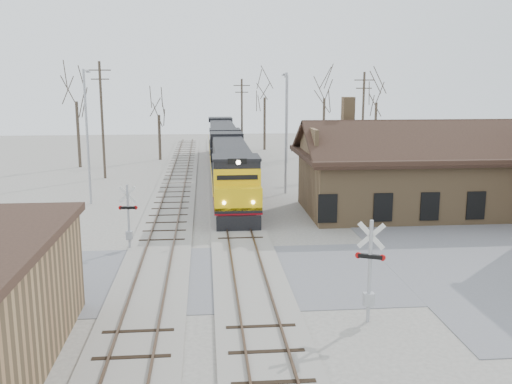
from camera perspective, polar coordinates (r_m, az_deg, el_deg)
ground at (r=27.35m, az=-0.76°, el=-8.29°), size 140.00×140.00×0.00m
road at (r=27.34m, az=-0.76°, el=-8.27°), size 60.00×9.00×0.03m
track_main at (r=41.74m, az=-2.34°, el=-1.30°), size 3.40×90.00×0.24m
track_siding at (r=41.77m, az=-8.51°, el=-1.41°), size 3.40×90.00×0.24m
depot at (r=40.75m, az=14.95°, el=1.37°), size 15.20×9.31×7.90m
locomotive_lead at (r=43.11m, az=-2.48°, el=2.12°), size 2.93×19.64×4.36m
locomotive_trailing at (r=62.84m, az=-3.34°, el=5.01°), size 2.93×19.64×4.13m
crossbuck_near at (r=22.17m, az=11.29°, el=-8.11°), size 1.07×0.55×4.01m
crossbuck_far at (r=31.52m, az=-12.63°, el=-2.64°), size 1.03×0.27×3.61m
streetlight_a at (r=43.44m, az=-16.52°, el=5.94°), size 0.25×2.04×9.83m
streetlight_b at (r=45.68m, az=3.01°, el=6.50°), size 0.25×2.04×9.61m
streetlight_c at (r=62.70m, az=3.12°, el=7.76°), size 0.25×2.04×9.51m
utility_pole_a at (r=54.45m, az=-15.14°, el=7.14°), size 2.00×0.24×10.69m
utility_pole_b at (r=70.04m, az=-1.42°, el=7.71°), size 2.00×0.24×9.10m
utility_pole_c at (r=58.57m, az=10.63°, el=7.16°), size 2.00×0.24×9.79m
tree_a at (r=62.03m, az=-17.59°, el=9.66°), size 4.55×4.55×11.15m
tree_b at (r=65.71m, az=-9.72°, el=8.33°), size 3.41×3.41×8.35m
tree_c at (r=74.05m, az=0.87°, el=10.29°), size 4.49×4.49×11.01m
tree_d at (r=70.88m, az=6.87°, el=10.20°), size 4.52×4.52×11.06m
tree_e at (r=69.54m, az=11.98°, el=9.60°), size 4.23×4.23×10.36m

